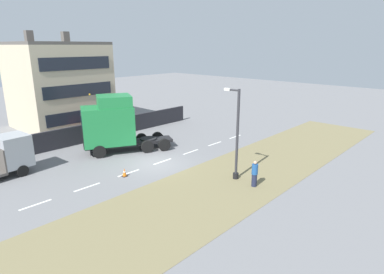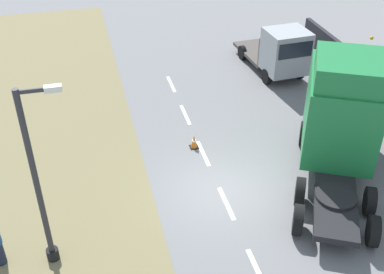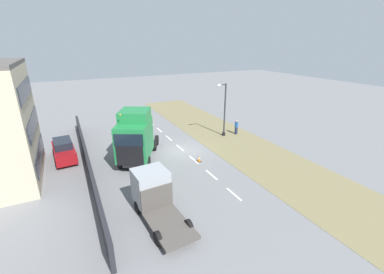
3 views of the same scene
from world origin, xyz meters
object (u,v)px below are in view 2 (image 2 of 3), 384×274
at_px(flatbed_truck, 281,52).
at_px(lamp_post, 41,192).
at_px(lorry_cab, 342,113).
at_px(traffic_cone_lead, 194,142).

height_order(flatbed_truck, lamp_post, lamp_post).
relative_size(lorry_cab, lamp_post, 1.24).
bearing_deg(traffic_cone_lead, lorry_cab, -26.07).
distance_m(lorry_cab, lamp_post, 11.09).
bearing_deg(traffic_cone_lead, lamp_post, -139.70).
height_order(flatbed_truck, traffic_cone_lead, flatbed_truck).
xyz_separation_m(flatbed_truck, lamp_post, (-11.78, -10.15, 1.26)).
relative_size(flatbed_truck, traffic_cone_lead, 9.49).
bearing_deg(lorry_cab, lamp_post, -140.46).
distance_m(flatbed_truck, traffic_cone_lead, 8.09).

